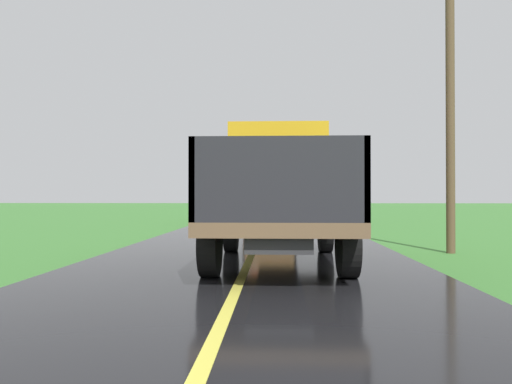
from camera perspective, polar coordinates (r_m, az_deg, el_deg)
banana_truck_near at (r=9.81m, az=2.53°, el=0.37°), size 2.38×5.82×2.80m
banana_truck_far at (r=24.55m, az=1.73°, el=-0.21°), size 2.38×5.81×2.80m
utility_pole_roadside at (r=12.38m, az=21.99°, el=12.71°), size 1.95×0.20×7.71m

